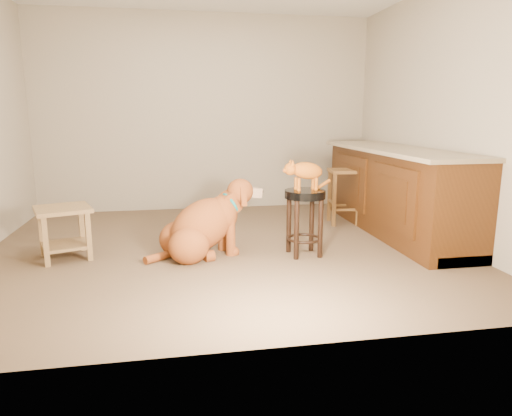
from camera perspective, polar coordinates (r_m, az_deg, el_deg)
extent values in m
cube|color=brown|center=(4.53, -4.14, -5.03)|extent=(4.50, 4.00, 0.01)
cube|color=#9F9580|center=(6.33, -6.27, 11.63)|extent=(4.50, 0.04, 2.60)
cube|color=#9F9580|center=(2.35, 0.66, 11.67)|extent=(4.50, 0.04, 2.60)
cube|color=#9F9580|center=(5.08, 22.25, 10.85)|extent=(0.04, 4.00, 2.60)
cube|color=#43230C|center=(5.26, 17.04, 1.89)|extent=(0.60, 2.50, 0.90)
cube|color=gray|center=(5.19, 17.05, 6.99)|extent=(0.70, 2.56, 0.04)
cube|color=black|center=(5.36, 17.17, -2.32)|extent=(0.52, 2.50, 0.10)
cube|color=#43230C|center=(4.63, 16.70, 1.25)|extent=(0.02, 0.90, 0.62)
cube|color=#43230C|center=(5.62, 11.70, 3.28)|extent=(0.02, 0.90, 0.62)
cube|color=#371C09|center=(4.63, 16.57, 1.25)|extent=(0.02, 0.60, 0.40)
cube|color=#371C09|center=(5.62, 11.58, 3.27)|extent=(0.02, 0.60, 0.40)
cylinder|color=black|center=(4.41, 6.96, -1.88)|extent=(0.05, 0.05, 0.54)
cylinder|color=black|center=(4.34, 4.12, -2.06)|extent=(0.05, 0.05, 0.54)
cylinder|color=black|center=(4.20, 8.05, -2.59)|extent=(0.05, 0.05, 0.54)
cylinder|color=black|center=(4.13, 5.08, -2.79)|extent=(0.05, 0.05, 0.54)
torus|color=black|center=(4.30, 6.02, -3.81)|extent=(0.34, 0.34, 0.03)
cylinder|color=black|center=(4.20, 6.14, 1.75)|extent=(0.38, 0.38, 0.07)
cube|color=brown|center=(5.73, 11.91, 1.50)|extent=(0.04, 0.04, 0.62)
cube|color=brown|center=(5.67, 9.14, 1.49)|extent=(0.04, 0.04, 0.62)
cube|color=brown|center=(5.46, 12.65, 0.97)|extent=(0.04, 0.04, 0.62)
cube|color=brown|center=(5.39, 9.74, 0.95)|extent=(0.04, 0.04, 0.62)
cube|color=brown|center=(5.51, 10.99, 4.58)|extent=(0.40, 0.40, 0.04)
cube|color=olive|center=(4.70, -20.94, -2.37)|extent=(0.06, 0.06, 0.44)
cube|color=olive|center=(4.66, -25.22, -2.83)|extent=(0.06, 0.06, 0.44)
cube|color=olive|center=(4.36, -20.19, -3.38)|extent=(0.06, 0.06, 0.44)
cube|color=olive|center=(4.32, -24.81, -3.88)|extent=(0.06, 0.06, 0.44)
cube|color=olive|center=(4.46, -23.03, -0.13)|extent=(0.59, 0.59, 0.04)
cube|color=olive|center=(4.53, -22.70, -4.29)|extent=(0.50, 0.50, 0.03)
ellipsoid|color=brown|center=(4.33, -9.59, -3.78)|extent=(0.45, 0.40, 0.34)
ellipsoid|color=brown|center=(4.08, -8.38, -4.71)|extent=(0.45, 0.40, 0.34)
cylinder|color=brown|center=(4.43, -7.41, -4.89)|extent=(0.11, 0.13, 0.11)
cylinder|color=brown|center=(4.15, -5.88, -6.02)|extent=(0.11, 0.13, 0.11)
ellipsoid|color=brown|center=(4.22, -6.76, -2.15)|extent=(0.85, 0.61, 0.69)
ellipsoid|color=brown|center=(4.28, -4.28, -0.76)|extent=(0.37, 0.39, 0.35)
cylinder|color=brown|center=(4.42, -4.23, -2.74)|extent=(0.11, 0.11, 0.40)
cylinder|color=brown|center=(4.25, -3.21, -3.31)|extent=(0.11, 0.11, 0.40)
sphere|color=brown|center=(4.48, -3.82, -4.85)|extent=(0.11, 0.11, 0.11)
sphere|color=brown|center=(4.31, -2.80, -5.50)|extent=(0.11, 0.11, 0.11)
cylinder|color=brown|center=(4.29, -3.26, 0.73)|extent=(0.29, 0.25, 0.25)
ellipsoid|color=brown|center=(4.32, -2.00, 2.09)|extent=(0.31, 0.30, 0.24)
cube|color=#A38166|center=(4.38, -0.38, 1.96)|extent=(0.19, 0.14, 0.11)
sphere|color=black|center=(4.42, 0.53, 2.11)|extent=(0.06, 0.06, 0.06)
cube|color=brown|center=(4.41, -2.87, 1.87)|extent=(0.07, 0.08, 0.18)
cube|color=brown|center=(4.21, -1.60, 1.42)|extent=(0.07, 0.08, 0.18)
torus|color=#0E7174|center=(4.29, -3.26, 0.59)|extent=(0.20, 0.26, 0.21)
cylinder|color=#D8BF4C|center=(4.33, -2.61, -0.31)|extent=(0.02, 0.05, 0.05)
cylinder|color=brown|center=(4.23, -11.90, -5.96)|extent=(0.30, 0.25, 0.07)
ellipsoid|color=#9A4A0F|center=(4.18, 6.42, 4.66)|extent=(0.32, 0.16, 0.19)
cylinder|color=#9A4A0F|center=(4.20, 5.02, 3.09)|extent=(0.03, 0.03, 0.12)
sphere|color=#9A4A0F|center=(4.21, 5.01, 2.47)|extent=(0.04, 0.04, 0.04)
cylinder|color=#9A4A0F|center=(4.13, 5.38, 2.92)|extent=(0.03, 0.03, 0.12)
sphere|color=#9A4A0F|center=(4.13, 5.36, 2.29)|extent=(0.04, 0.04, 0.04)
cylinder|color=#9A4A0F|center=(4.26, 7.15, 3.15)|extent=(0.03, 0.03, 0.12)
sphere|color=#9A4A0F|center=(4.27, 7.13, 2.54)|extent=(0.04, 0.04, 0.04)
cylinder|color=#9A4A0F|center=(4.18, 7.54, 2.99)|extent=(0.03, 0.03, 0.12)
sphere|color=#9A4A0F|center=(4.19, 7.52, 2.36)|extent=(0.04, 0.04, 0.04)
sphere|color=#9A4A0F|center=(4.12, 4.31, 4.88)|extent=(0.11, 0.11, 0.11)
sphere|color=#9A4A0F|center=(4.11, 3.68, 4.72)|extent=(0.04, 0.04, 0.04)
sphere|color=brown|center=(4.11, 3.45, 4.71)|extent=(0.02, 0.02, 0.02)
cone|color=#9A4A0F|center=(4.15, 4.32, 5.76)|extent=(0.05, 0.05, 0.05)
cone|color=#C66B60|center=(4.15, 4.29, 5.72)|extent=(0.03, 0.03, 0.03)
cone|color=#9A4A0F|center=(4.09, 4.61, 5.67)|extent=(0.05, 0.05, 0.05)
cone|color=#C66B60|center=(4.09, 4.58, 5.62)|extent=(0.03, 0.03, 0.03)
cylinder|color=#9A4A0F|center=(4.29, 8.13, 2.76)|extent=(0.22, 0.14, 0.11)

